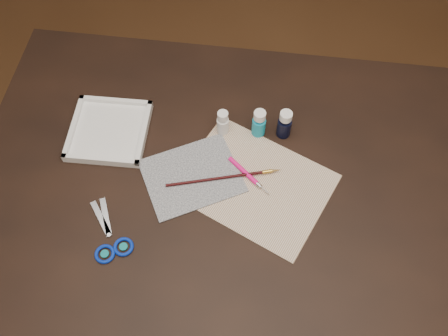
# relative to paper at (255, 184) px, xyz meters

# --- Properties ---
(ground) EXTENTS (3.50, 3.50, 0.02)m
(ground) POSITION_rel_paper_xyz_m (-0.08, 0.01, -0.76)
(ground) COLOR #422614
(ground) RESTS_ON ground
(table) EXTENTS (1.30, 0.90, 0.75)m
(table) POSITION_rel_paper_xyz_m (-0.08, 0.01, -0.38)
(table) COLOR black
(table) RESTS_ON ground
(paper) EXTENTS (0.44, 0.40, 0.00)m
(paper) POSITION_rel_paper_xyz_m (0.00, 0.00, 0.00)
(paper) COLOR silver
(paper) RESTS_ON table
(canvas) EXTENTS (0.30, 0.28, 0.00)m
(canvas) POSITION_rel_paper_xyz_m (-0.16, 0.00, 0.00)
(canvas) COLOR black
(canvas) RESTS_ON paper
(paint_bottle_white) EXTENTS (0.04, 0.04, 0.08)m
(paint_bottle_white) POSITION_rel_paper_xyz_m (-0.10, 0.15, 0.04)
(paint_bottle_white) COLOR white
(paint_bottle_white) RESTS_ON table
(paint_bottle_cyan) EXTENTS (0.05, 0.05, 0.09)m
(paint_bottle_cyan) POSITION_rel_paper_xyz_m (-0.01, 0.16, 0.04)
(paint_bottle_cyan) COLOR #1291B2
(paint_bottle_cyan) RESTS_ON table
(paint_bottle_navy) EXTENTS (0.04, 0.04, 0.09)m
(paint_bottle_navy) POSITION_rel_paper_xyz_m (0.06, 0.16, 0.04)
(paint_bottle_navy) COLOR black
(paint_bottle_navy) RESTS_ON table
(paintbrush) EXTENTS (0.29, 0.09, 0.01)m
(paintbrush) POSITION_rel_paper_xyz_m (-0.08, 0.00, 0.01)
(paintbrush) COLOR black
(paintbrush) RESTS_ON canvas
(craft_knife) EXTENTS (0.12, 0.11, 0.01)m
(craft_knife) POSITION_rel_paper_xyz_m (-0.01, 0.02, 0.01)
(craft_knife) COLOR #F10F79
(craft_knife) RESTS_ON paper
(scissors) EXTENTS (0.19, 0.21, 0.01)m
(scissors) POSITION_rel_paper_xyz_m (-0.35, -0.17, 0.00)
(scissors) COLOR silver
(scissors) RESTS_ON table
(palette_tray) EXTENTS (0.21, 0.21, 0.02)m
(palette_tray) POSITION_rel_paper_xyz_m (-0.40, 0.11, 0.01)
(palette_tray) COLOR white
(palette_tray) RESTS_ON table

